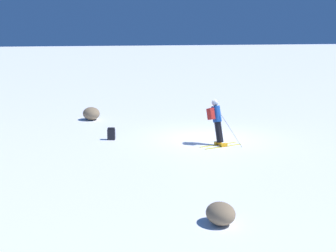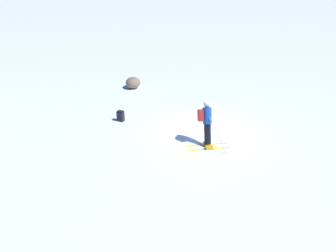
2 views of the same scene
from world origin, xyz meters
name	(u,v)px [view 2 (image 2 of 2)]	position (x,y,z in m)	size (l,w,h in m)	color
ground_plane	(206,132)	(0.00, 0.00, 0.00)	(300.00, 300.00, 0.00)	white
skier	(207,121)	(-1.04, 0.08, 0.99)	(1.26, 1.76, 1.80)	yellow
spare_backpack	(121,116)	(1.04, 3.83, 0.24)	(0.31, 0.36, 0.50)	black
exposed_boulder_0	(133,83)	(5.80, 3.92, 0.32)	(0.99, 0.84, 0.65)	#7A664C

